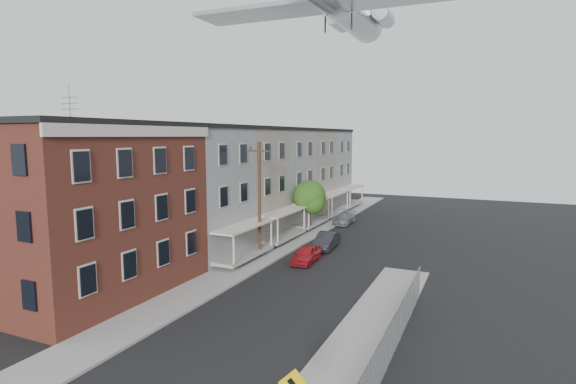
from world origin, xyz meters
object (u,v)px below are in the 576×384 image
(utility_pole, at_px, (259,198))
(car_near, at_px, (306,254))
(street_tree, at_px, (310,198))
(car_mid, at_px, (326,241))
(car_far, at_px, (344,219))

(utility_pole, xyz_separation_m, car_near, (3.80, 0.26, -4.03))
(street_tree, height_order, car_mid, street_tree)
(car_near, bearing_deg, utility_pole, -178.67)
(car_mid, xyz_separation_m, car_far, (-1.77, 10.86, -0.08))
(street_tree, xyz_separation_m, car_near, (3.47, -9.66, -2.81))
(car_far, bearing_deg, street_tree, -105.76)
(car_near, bearing_deg, street_tree, 107.18)
(utility_pole, relative_size, street_tree, 1.73)
(utility_pole, height_order, car_mid, utility_pole)
(utility_pole, bearing_deg, car_near, 3.91)
(street_tree, height_order, car_near, street_tree)
(utility_pole, relative_size, car_mid, 2.18)
(car_near, distance_m, car_far, 15.46)
(utility_pole, distance_m, car_far, 16.27)
(utility_pole, height_order, street_tree, utility_pole)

